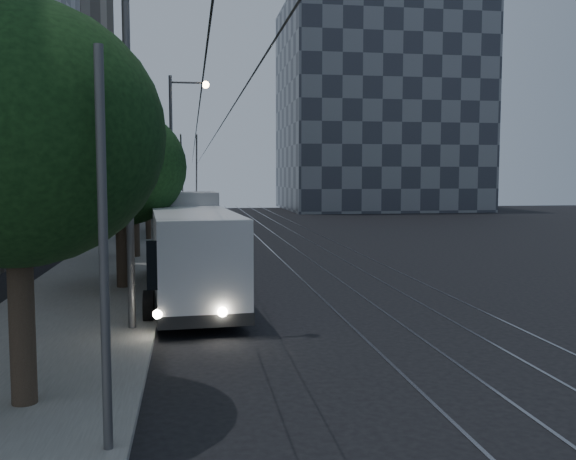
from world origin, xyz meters
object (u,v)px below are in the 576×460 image
Objects in this scene: streetlamp_far at (178,143)px; streetlamp_near at (144,86)px; trolleybus at (190,250)px; car_white_b at (191,225)px; car_white_a at (216,235)px; car_white_d at (193,217)px; car_white_c at (188,221)px; pickup_silver at (208,246)px.

streetlamp_near is at bearing -91.03° from streetlamp_far.
car_white_b is (0.04, 21.56, -0.86)m from trolleybus.
car_white_a is 1.25× the size of car_white_d.
car_white_c is (-1.60, 11.86, -0.08)m from car_white_a.
car_white_a is 0.86× the size of car_white_b.
streetlamp_far is at bearing -81.98° from car_white_c.
car_white_b is at bearing 92.23° from pickup_silver.
car_white_a is 7.05m from streetlamp_far.
streetlamp_near is at bearing -88.25° from car_white_a.
pickup_silver is 1.00× the size of car_white_b.
car_white_a reaches higher than car_white_d.
pickup_silver is 1.16× the size of car_white_a.
car_white_b is 1.24× the size of car_white_c.
streetlamp_far is at bearing -113.49° from car_white_d.
pickup_silver is 23.24m from car_white_d.
car_white_b reaches higher than car_white_d.
car_white_b is 10.57m from car_white_d.
streetlamp_near is (-1.27, -36.95, 5.81)m from car_white_d.
car_white_d is at bearing 85.56° from trolleybus.
trolleybus is 3.27× the size of car_white_d.
streetlamp_far is (-0.48, -7.74, 5.41)m from car_white_c.
streetlamp_far is at bearing 97.93° from pickup_silver.
trolleybus is at bearing -77.96° from car_white_c.
car_white_c is 1.16× the size of car_white_d.
pickup_silver is 0.51× the size of streetlamp_far.
car_white_d is (0.17, 32.13, -1.00)m from trolleybus.
streetlamp_far is (-0.86, -13.92, 5.49)m from car_white_d.
car_white_d is at bearing 72.17° from car_white_b.
streetlamp_near reaches higher than car_white_a.
car_white_a is 11.97m from car_white_c.
streetlamp_far is (0.41, 23.03, -0.33)m from streetlamp_near.
car_white_d is 0.34× the size of streetlamp_near.
streetlamp_near is 1.06× the size of streetlamp_far.
trolleybus is 25.97m from car_white_c.
car_white_b reaches higher than car_white_c.
car_white_b is at bearing 85.76° from trolleybus.
car_white_c is at bearing 76.01° from car_white_b.
car_white_a is at bearing -96.78° from car_white_b.
car_white_c is at bearing 86.31° from trolleybus.
car_white_a is 0.44× the size of streetlamp_far.
car_white_b is at bearing -110.69° from car_white_d.
car_white_c reaches higher than car_white_d.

